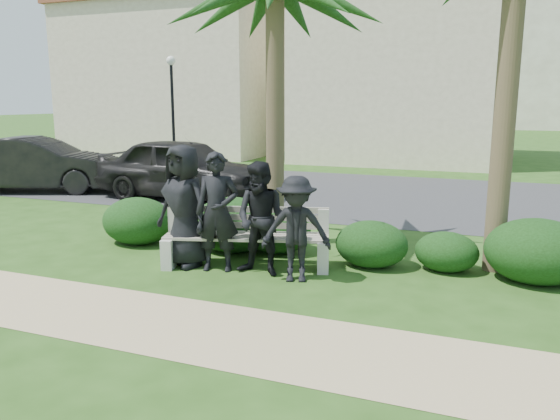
# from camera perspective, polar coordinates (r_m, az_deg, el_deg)

# --- Properties ---
(ground) EXTENTS (160.00, 160.00, 0.00)m
(ground) POSITION_cam_1_polar(r_m,az_deg,el_deg) (7.99, -1.81, -7.51)
(ground) COLOR #254814
(ground) RESTS_ON ground
(footpath) EXTENTS (30.00, 1.60, 0.01)m
(footpath) POSITION_cam_1_polar(r_m,az_deg,el_deg) (6.49, -8.21, -12.23)
(footpath) COLOR tan
(footpath) RESTS_ON ground
(asphalt_street) EXTENTS (160.00, 8.00, 0.01)m
(asphalt_street) POSITION_cam_1_polar(r_m,az_deg,el_deg) (15.46, 9.92, 1.58)
(asphalt_street) COLOR #2D2D30
(asphalt_street) RESTS_ON ground
(stucco_bldg_left) EXTENTS (10.40, 8.40, 7.30)m
(stucco_bldg_left) POSITION_cam_1_polar(r_m,az_deg,el_deg) (29.12, -9.91, 13.34)
(stucco_bldg_left) COLOR beige
(stucco_bldg_left) RESTS_ON ground
(stucco_bldg_right) EXTENTS (8.40, 8.40, 7.30)m
(stucco_bldg_right) POSITION_cam_1_polar(r_m,az_deg,el_deg) (25.29, 12.62, 13.56)
(stucco_bldg_right) COLOR beige
(stucco_bldg_right) RESTS_ON ground
(street_lamp) EXTENTS (0.36, 0.36, 4.29)m
(street_lamp) POSITION_cam_1_polar(r_m,az_deg,el_deg) (22.42, -11.22, 12.09)
(street_lamp) COLOR black
(street_lamp) RESTS_ON ground
(park_bench) EXTENTS (2.75, 1.31, 0.90)m
(park_bench) POSITION_cam_1_polar(r_m,az_deg,el_deg) (8.59, -3.45, -3.32)
(park_bench) COLOR gray
(park_bench) RESTS_ON ground
(man_a) EXTENTS (1.06, 0.81, 1.93)m
(man_a) POSITION_cam_1_polar(r_m,az_deg,el_deg) (8.66, -10.02, 0.41)
(man_a) COLOR black
(man_a) RESTS_ON ground
(man_b) EXTENTS (0.77, 0.61, 1.84)m
(man_b) POSITION_cam_1_polar(r_m,az_deg,el_deg) (8.36, -6.57, -0.20)
(man_b) COLOR black
(man_b) RESTS_ON ground
(man_c) EXTENTS (0.87, 0.69, 1.71)m
(man_c) POSITION_cam_1_polar(r_m,az_deg,el_deg) (8.10, -1.92, -0.95)
(man_c) COLOR black
(man_c) RESTS_ON ground
(man_d) EXTENTS (1.12, 0.84, 1.55)m
(man_d) POSITION_cam_1_polar(r_m,az_deg,el_deg) (7.83, 1.71, -2.02)
(man_d) COLOR black
(man_d) RESTS_ON ground
(hedge_a) EXTENTS (1.34, 1.11, 0.87)m
(hedge_a) POSITION_cam_1_polar(r_m,az_deg,el_deg) (10.35, -14.65, -0.97)
(hedge_a) COLOR black
(hedge_a) RESTS_ON ground
(hedge_b) EXTENTS (1.49, 1.23, 0.97)m
(hedge_b) POSITION_cam_1_polar(r_m,az_deg,el_deg) (9.55, -4.90, -1.36)
(hedge_b) COLOR black
(hedge_b) RESTS_ON ground
(hedge_c) EXTENTS (1.22, 1.01, 0.80)m
(hedge_c) POSITION_cam_1_polar(r_m,az_deg,el_deg) (9.45, -0.39, -2.01)
(hedge_c) COLOR black
(hedge_c) RESTS_ON ground
(hedge_d) EXTENTS (1.15, 0.95, 0.75)m
(hedge_d) POSITION_cam_1_polar(r_m,az_deg,el_deg) (8.76, 9.55, -3.39)
(hedge_d) COLOR black
(hedge_d) RESTS_ON ground
(hedge_e) EXTENTS (0.96, 0.79, 0.63)m
(hedge_e) POSITION_cam_1_polar(r_m,az_deg,el_deg) (8.80, 17.02, -4.09)
(hedge_e) COLOR black
(hedge_e) RESTS_ON ground
(hedge_f) EXTENTS (1.47, 1.22, 0.96)m
(hedge_f) POSITION_cam_1_polar(r_m,az_deg,el_deg) (8.70, 25.32, -3.75)
(hedge_f) COLOR black
(hedge_f) RESTS_ON ground
(car_a) EXTENTS (4.85, 2.08, 1.63)m
(car_a) POSITION_cam_1_polar(r_m,az_deg,el_deg) (14.69, -9.98, 4.29)
(car_a) COLOR black
(car_a) RESTS_ON ground
(car_b) EXTENTS (4.98, 3.29, 1.55)m
(car_b) POSITION_cam_1_polar(r_m,az_deg,el_deg) (17.21, -24.02, 4.37)
(car_b) COLOR black
(car_b) RESTS_ON ground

